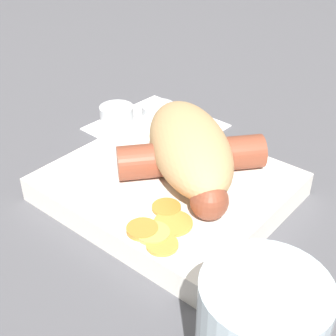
{
  "coord_description": "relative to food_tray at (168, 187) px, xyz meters",
  "views": [
    {
      "loc": [
        0.25,
        -0.3,
        0.29
      ],
      "look_at": [
        0.0,
        0.0,
        0.04
      ],
      "focal_mm": 50.0,
      "sensor_mm": 36.0,
      "label": 1
    }
  ],
  "objects": [
    {
      "name": "food_tray",
      "position": [
        0.0,
        0.0,
        0.0
      ],
      "size": [
        0.22,
        0.2,
        0.03
      ],
      "color": "silver",
      "rests_on": "ground_plane"
    },
    {
      "name": "condiment_cup_far",
      "position": [
        -0.15,
        0.08,
        -0.0
      ],
      "size": [
        0.04,
        0.04,
        0.03
      ],
      "color": "silver",
      "rests_on": "ground_plane"
    },
    {
      "name": "napkin",
      "position": [
        -0.11,
        0.11,
        -0.01
      ],
      "size": [
        0.15,
        0.15,
        0.0
      ],
      "color": "white",
      "rests_on": "ground_plane"
    },
    {
      "name": "sausage",
      "position": [
        0.01,
        0.02,
        0.03
      ],
      "size": [
        0.15,
        0.14,
        0.03
      ],
      "color": "brown",
      "rests_on": "food_tray"
    },
    {
      "name": "condiment_cup_near",
      "position": [
        -0.12,
        0.12,
        -0.0
      ],
      "size": [
        0.04,
        0.04,
        0.03
      ],
      "color": "silver",
      "rests_on": "ground_plane"
    },
    {
      "name": "bread_roll",
      "position": [
        0.01,
        0.02,
        0.04
      ],
      "size": [
        0.18,
        0.17,
        0.06
      ],
      "color": "tan",
      "rests_on": "food_tray"
    },
    {
      "name": "pickled_veggies",
      "position": [
        0.05,
        -0.07,
        0.01
      ],
      "size": [
        0.07,
        0.08,
        0.0
      ],
      "color": "orange",
      "rests_on": "food_tray"
    },
    {
      "name": "ground_plane",
      "position": [
        0.0,
        0.0,
        -0.01
      ],
      "size": [
        3.0,
        3.0,
        0.0
      ],
      "primitive_type": "plane",
      "color": "#4C4C51"
    }
  ]
}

